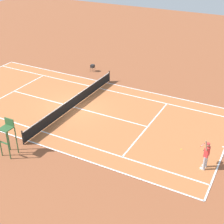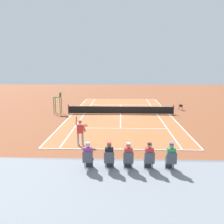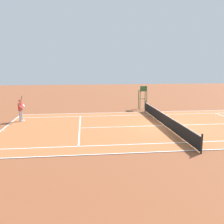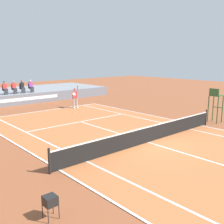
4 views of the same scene
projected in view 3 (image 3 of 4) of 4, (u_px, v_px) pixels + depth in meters
name	position (u px, v px, depth m)	size (l,w,h in m)	color
ground_plane	(164.00, 126.00, 18.58)	(80.00, 80.00, 0.00)	brown
court	(164.00, 126.00, 18.57)	(11.08, 23.88, 0.03)	#B76638
net	(165.00, 119.00, 18.48)	(11.98, 0.10, 1.07)	black
tennis_player	(21.00, 109.00, 19.84)	(0.80, 0.62, 2.08)	#9E9EA3
tennis_ball	(41.00, 124.00, 19.07)	(0.07, 0.07, 0.07)	#D1E533
umpire_chair	(143.00, 94.00, 25.20)	(0.77, 0.77, 2.44)	#2D562D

